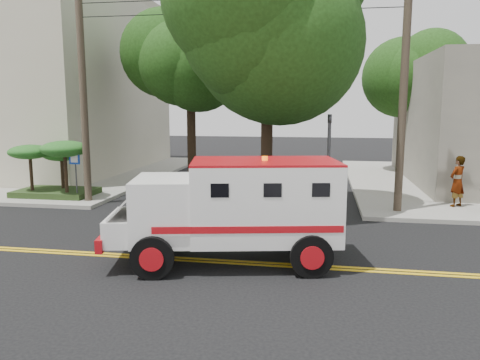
# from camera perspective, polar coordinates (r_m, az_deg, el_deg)

# --- Properties ---
(ground) EXTENTS (100.00, 100.00, 0.00)m
(ground) POSITION_cam_1_polar(r_m,az_deg,el_deg) (12.22, -7.59, -9.53)
(ground) COLOR black
(ground) RESTS_ON ground
(sidewalk_nw) EXTENTS (17.00, 17.00, 0.15)m
(sidewalk_nw) POSITION_cam_1_polar(r_m,az_deg,el_deg) (30.13, -24.63, 0.88)
(sidewalk_nw) COLOR gray
(sidewalk_nw) RESTS_ON ground
(building_left) EXTENTS (16.00, 14.00, 10.00)m
(building_left) POSITION_cam_1_polar(r_m,az_deg,el_deg) (32.30, -26.67, 10.27)
(building_left) COLOR #B1AC91
(building_left) RESTS_ON sidewalk_nw
(utility_pole_left) EXTENTS (0.28, 0.28, 9.00)m
(utility_pole_left) POSITION_cam_1_polar(r_m,az_deg,el_deg) (19.36, -18.59, 10.37)
(utility_pole_left) COLOR #382D23
(utility_pole_left) RESTS_ON ground
(utility_pole_right) EXTENTS (0.28, 0.28, 9.00)m
(utility_pole_right) POSITION_cam_1_polar(r_m,az_deg,el_deg) (17.47, 19.33, 10.54)
(utility_pole_right) COLOR #382D23
(utility_pole_right) RESTS_ON ground
(tree_main) EXTENTS (6.08, 5.70, 9.85)m
(tree_main) POSITION_cam_1_polar(r_m,az_deg,el_deg) (17.65, 4.80, 19.81)
(tree_main) COLOR black
(tree_main) RESTS_ON ground
(tree_left) EXTENTS (4.48, 4.20, 7.70)m
(tree_left) POSITION_cam_1_polar(r_m,az_deg,el_deg) (23.74, -5.45, 13.40)
(tree_left) COLOR black
(tree_left) RESTS_ON ground
(tree_right) EXTENTS (4.80, 4.50, 8.20)m
(tree_right) POSITION_cam_1_polar(r_m,az_deg,el_deg) (27.42, 21.62, 12.98)
(tree_right) COLOR black
(tree_right) RESTS_ON ground
(traffic_signal) EXTENTS (0.15, 0.18, 3.60)m
(traffic_signal) POSITION_cam_1_polar(r_m,az_deg,el_deg) (16.72, 10.76, 3.17)
(traffic_signal) COLOR #3F3F42
(traffic_signal) RESTS_ON ground
(accessibility_sign) EXTENTS (0.45, 0.10, 2.02)m
(accessibility_sign) POSITION_cam_1_polar(r_m,az_deg,el_deg) (19.94, -19.42, 1.24)
(accessibility_sign) COLOR #3F3F42
(accessibility_sign) RESTS_ON ground
(palm_planter) EXTENTS (3.52, 2.63, 2.36)m
(palm_planter) POSITION_cam_1_polar(r_m,az_deg,el_deg) (20.93, -21.82, 2.22)
(palm_planter) COLOR #1E3314
(palm_planter) RESTS_ON sidewalk_nw
(armored_truck) EXTENTS (5.95, 3.19, 2.57)m
(armored_truck) POSITION_cam_1_polar(r_m,az_deg,el_deg) (11.45, -0.66, -3.12)
(armored_truck) COLOR white
(armored_truck) RESTS_ON ground
(pedestrian_a) EXTENTS (0.83, 0.80, 1.91)m
(pedestrian_a) POSITION_cam_1_polar(r_m,az_deg,el_deg) (19.25, 24.98, -0.14)
(pedestrian_a) COLOR gray
(pedestrian_a) RESTS_ON sidewalk_ne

